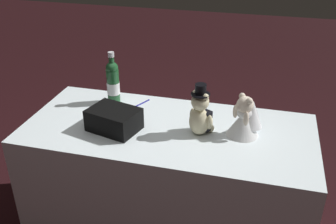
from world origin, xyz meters
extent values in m
cube|color=white|center=(0.00, 0.00, 0.39)|extent=(1.64, 0.75, 0.78)
ellipsoid|color=beige|center=(0.18, -0.02, 0.86)|extent=(0.11, 0.10, 0.16)
cube|color=black|center=(0.20, 0.01, 0.86)|extent=(0.10, 0.08, 0.12)
sphere|color=beige|center=(0.18, -0.02, 0.98)|extent=(0.10, 0.10, 0.10)
sphere|color=beige|center=(0.20, 0.01, 0.97)|extent=(0.04, 0.04, 0.04)
sphere|color=beige|center=(0.21, -0.04, 1.01)|extent=(0.04, 0.04, 0.04)
sphere|color=beige|center=(0.15, -0.01, 1.01)|extent=(0.04, 0.04, 0.04)
ellipsoid|color=beige|center=(0.24, -0.04, 0.87)|extent=(0.03, 0.03, 0.09)
ellipsoid|color=beige|center=(0.14, 0.02, 0.87)|extent=(0.03, 0.03, 0.09)
sphere|color=beige|center=(0.24, 0.02, 0.80)|extent=(0.05, 0.05, 0.05)
sphere|color=beige|center=(0.18, 0.04, 0.80)|extent=(0.05, 0.05, 0.05)
cylinder|color=black|center=(0.18, -0.02, 1.02)|extent=(0.10, 0.10, 0.01)
cylinder|color=black|center=(0.18, -0.02, 1.05)|extent=(0.06, 0.06, 0.05)
cone|color=white|center=(0.41, 0.03, 0.85)|extent=(0.18, 0.18, 0.14)
ellipsoid|color=white|center=(0.41, 0.03, 0.91)|extent=(0.08, 0.07, 0.06)
sphere|color=beige|center=(0.41, 0.03, 0.96)|extent=(0.09, 0.09, 0.09)
sphere|color=beige|center=(0.38, 0.01, 0.96)|extent=(0.04, 0.04, 0.04)
sphere|color=beige|center=(0.39, 0.06, 1.00)|extent=(0.03, 0.03, 0.03)
sphere|color=beige|center=(0.43, 0.01, 1.00)|extent=(0.03, 0.03, 0.03)
ellipsoid|color=beige|center=(0.36, 0.05, 0.91)|extent=(0.03, 0.03, 0.08)
ellipsoid|color=beige|center=(0.43, -0.02, 0.91)|extent=(0.03, 0.03, 0.08)
cone|color=white|center=(0.45, 0.06, 0.90)|extent=(0.19, 0.19, 0.15)
cylinder|color=#1D4F28|center=(-0.41, 0.23, 0.89)|extent=(0.08, 0.08, 0.22)
sphere|color=#1D4F28|center=(-0.41, 0.23, 1.01)|extent=(0.08, 0.08, 0.08)
cylinder|color=#1D4F28|center=(-0.41, 0.23, 1.07)|extent=(0.03, 0.03, 0.09)
cylinder|color=silver|center=(-0.41, 0.23, 1.10)|extent=(0.04, 0.04, 0.03)
cylinder|color=white|center=(-0.41, 0.23, 0.88)|extent=(0.08, 0.08, 0.08)
cylinder|color=navy|center=(-0.24, 0.24, 0.78)|extent=(0.07, 0.13, 0.01)
cone|color=silver|center=(-0.21, 0.31, 0.78)|extent=(0.01, 0.01, 0.01)
cube|color=black|center=(-0.29, -0.09, 0.84)|extent=(0.31, 0.26, 0.12)
cube|color=#B7B7BF|center=(-0.26, -0.18, 0.84)|extent=(0.03, 0.02, 0.03)
camera|label=1|loc=(0.48, -1.84, 1.89)|focal=41.59mm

